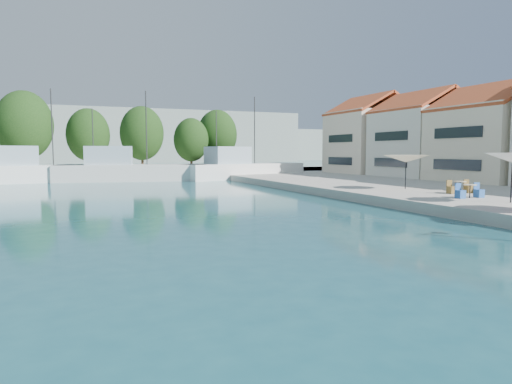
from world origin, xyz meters
name	(u,v)px	position (x,y,z in m)	size (l,w,h in m)	color
quay_right	(506,188)	(22.00, 30.00, 0.30)	(32.00, 92.00, 0.60)	#9C9A8D
quay_far	(92,174)	(-8.00, 67.00, 0.30)	(90.00, 16.00, 0.60)	#9C9A8D
hill_west	(0,136)	(-30.00, 160.00, 8.00)	(180.00, 40.00, 16.00)	gray
hill_east	(207,145)	(40.00, 180.00, 6.00)	(140.00, 40.00, 12.00)	gray
building_04	(495,131)	(24.00, 33.00, 5.02)	(9.00, 8.80, 9.20)	beige
building_05	(422,132)	(24.00, 42.00, 5.26)	(8.40, 8.80, 9.70)	silver
building_06	(370,133)	(24.00, 51.00, 5.50)	(9.00, 8.80, 10.20)	#F4DEC3
trawler_02	(34,172)	(-14.12, 56.37, 1.07)	(15.45, 6.04, 10.20)	white
trawler_03	(128,171)	(-4.72, 55.12, 1.07)	(16.42, 6.64, 10.20)	silver
trawler_04	(241,170)	(8.32, 54.66, 1.07)	(16.02, 7.81, 10.20)	white
tree_04	(24,125)	(-15.91, 69.55, 6.62)	(7.05, 7.05, 10.44)	#3F2B19
tree_05	(88,135)	(-8.19, 70.75, 5.54)	(5.78, 5.78, 8.56)	#3F2B19
tree_06	(142,133)	(-1.08, 69.77, 5.81)	(6.10, 6.10, 9.03)	#3F2B19
tree_07	(191,140)	(5.97, 69.56, 4.96)	(5.10, 5.10, 7.55)	#3F2B19
tree_08	(217,135)	(10.61, 71.61, 5.85)	(6.14, 6.14, 9.09)	#3F2B19
umbrella_cream	(406,159)	(10.95, 28.97, 2.71)	(3.17, 3.17, 2.36)	black
cafe_table_02	(470,193)	(10.10, 22.65, 0.89)	(1.82, 0.70, 0.76)	black
cafe_table_03	(460,189)	(11.85, 25.01, 0.89)	(1.82, 0.70, 0.76)	black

